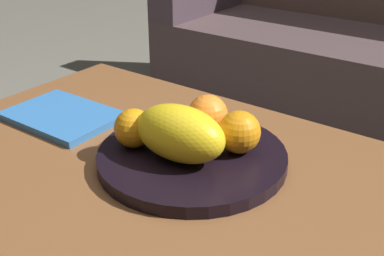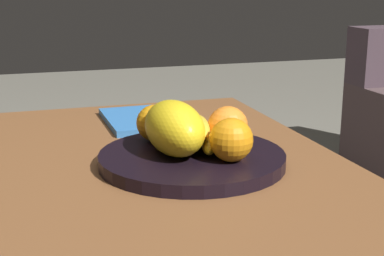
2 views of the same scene
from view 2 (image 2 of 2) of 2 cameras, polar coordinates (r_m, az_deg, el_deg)
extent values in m
cube|color=brown|center=(1.15, -2.11, -4.37)|extent=(1.10, 0.69, 0.04)
cylinder|color=brown|center=(1.67, -17.11, -6.95)|extent=(0.05, 0.05, 0.41)
cylinder|color=brown|center=(1.77, 3.19, -5.01)|extent=(0.05, 0.05, 0.41)
cylinder|color=black|center=(1.12, 0.00, -3.09)|extent=(0.37, 0.37, 0.03)
ellipsoid|color=yellow|center=(1.09, -1.59, 0.02)|extent=(0.19, 0.12, 0.10)
sphere|color=orange|center=(1.15, 3.60, 0.16)|extent=(0.08, 0.08, 0.08)
sphere|color=orange|center=(1.06, 3.96, -1.19)|extent=(0.08, 0.08, 0.08)
sphere|color=orange|center=(1.19, -3.76, 0.51)|extent=(0.08, 0.08, 0.08)
sphere|color=red|center=(1.18, -0.05, 0.00)|extent=(0.06, 0.06, 0.06)
ellipsoid|color=gold|center=(1.13, 1.84, -1.33)|extent=(0.15, 0.09, 0.03)
ellipsoid|color=gold|center=(1.15, 1.58, -1.11)|extent=(0.15, 0.05, 0.03)
ellipsoid|color=yellow|center=(1.12, 0.48, -0.08)|extent=(0.15, 0.08, 0.03)
ellipsoid|color=yellow|center=(1.13, 0.87, 0.11)|extent=(0.15, 0.07, 0.03)
cube|color=#3473BD|center=(1.45, -5.01, 0.86)|extent=(0.25, 0.18, 0.02)
camera|label=1|loc=(0.64, -52.64, 20.27)|focal=45.08mm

